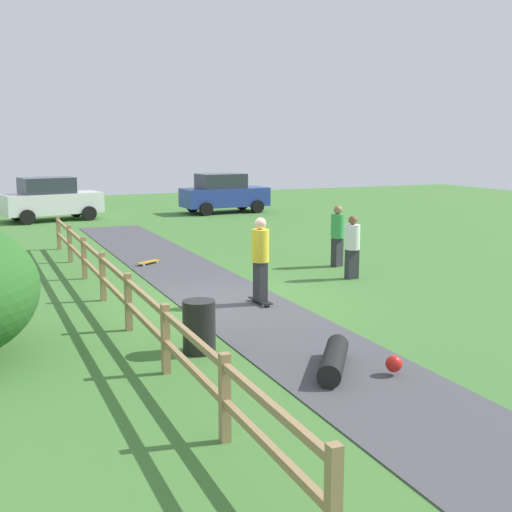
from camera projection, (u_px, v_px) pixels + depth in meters
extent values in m
plane|color=#427533|center=(232.00, 302.00, 14.83)|extent=(60.00, 60.00, 0.00)
cube|color=#47474C|center=(232.00, 302.00, 14.83)|extent=(2.40, 28.00, 0.02)
cube|color=#997A51|center=(333.00, 506.00, 5.58)|extent=(0.12, 0.12, 1.10)
cube|color=#997A51|center=(225.00, 398.00, 7.91)|extent=(0.12, 0.12, 1.10)
cube|color=#997A51|center=(166.00, 339.00, 10.23)|extent=(0.12, 0.12, 1.10)
cube|color=#997A51|center=(128.00, 302.00, 12.56)|extent=(0.12, 0.12, 1.10)
cube|color=#997A51|center=(103.00, 277.00, 14.88)|extent=(0.12, 0.12, 1.10)
cube|color=#997A51|center=(84.00, 258.00, 17.21)|extent=(0.12, 0.12, 1.10)
cube|color=#997A51|center=(70.00, 244.00, 19.53)|extent=(0.12, 0.12, 1.10)
cube|color=#997A51|center=(59.00, 233.00, 21.86)|extent=(0.12, 0.12, 1.10)
cube|color=#997A51|center=(115.00, 291.00, 13.73)|extent=(0.08, 18.00, 0.09)
cube|color=#997A51|center=(114.00, 269.00, 13.65)|extent=(0.08, 18.00, 0.09)
cylinder|color=black|center=(199.00, 327.00, 11.27)|extent=(0.56, 0.56, 0.90)
cube|color=black|center=(260.00, 301.00, 14.59)|extent=(0.26, 0.81, 0.02)
cylinder|color=silver|center=(251.00, 300.00, 14.81)|extent=(0.03, 0.06, 0.06)
cylinder|color=silver|center=(257.00, 299.00, 14.88)|extent=(0.03, 0.06, 0.06)
cylinder|color=silver|center=(263.00, 306.00, 14.32)|extent=(0.03, 0.06, 0.06)
cylinder|color=silver|center=(269.00, 305.00, 14.39)|extent=(0.03, 0.06, 0.06)
cube|color=#2D2D33|center=(260.00, 281.00, 14.52)|extent=(0.22, 0.33, 0.85)
cylinder|color=yellow|center=(260.00, 246.00, 14.38)|extent=(0.41, 0.41, 0.71)
sphere|color=beige|center=(260.00, 224.00, 14.30)|extent=(0.26, 0.26, 0.26)
cylinder|color=black|center=(334.00, 360.00, 10.34)|extent=(1.21, 1.51, 0.36)
sphere|color=red|center=(394.00, 364.00, 10.16)|extent=(0.26, 0.26, 0.26)
cube|color=#BF8C19|center=(148.00, 262.00, 19.21)|extent=(0.78, 0.61, 0.02)
cylinder|color=silver|center=(153.00, 261.00, 19.49)|extent=(0.07, 0.06, 0.06)
cylinder|color=silver|center=(157.00, 262.00, 19.41)|extent=(0.07, 0.06, 0.06)
cylinder|color=silver|center=(140.00, 264.00, 19.03)|extent=(0.07, 0.06, 0.06)
cylinder|color=silver|center=(144.00, 265.00, 18.95)|extent=(0.07, 0.06, 0.06)
cube|color=#2D2D33|center=(352.00, 264.00, 17.26)|extent=(0.34, 0.23, 0.77)
cylinder|color=white|center=(353.00, 237.00, 17.14)|extent=(0.41, 0.41, 0.64)
sphere|color=brown|center=(353.00, 220.00, 17.06)|extent=(0.23, 0.23, 0.23)
cube|color=#2D2D33|center=(337.00, 252.00, 18.95)|extent=(0.37, 0.30, 0.81)
cylinder|color=green|center=(338.00, 226.00, 18.82)|extent=(0.49, 0.49, 0.68)
sphere|color=#9E704C|center=(338.00, 210.00, 18.74)|extent=(0.24, 0.24, 0.24)
cube|color=#283D99|center=(225.00, 197.00, 32.76)|extent=(4.29, 1.92, 0.90)
cube|color=#2D333D|center=(221.00, 181.00, 32.54)|extent=(2.28, 1.68, 0.70)
cylinder|color=black|center=(242.00, 203.00, 34.21)|extent=(0.65, 0.27, 0.64)
cylinder|color=black|center=(257.00, 207.00, 32.65)|extent=(0.65, 0.27, 0.64)
cylinder|color=black|center=(193.00, 206.00, 33.02)|extent=(0.65, 0.27, 0.64)
cylinder|color=black|center=(206.00, 209.00, 31.47)|extent=(0.65, 0.27, 0.64)
cube|color=silver|center=(52.00, 203.00, 29.57)|extent=(4.44, 2.44, 0.90)
cube|color=#2D333D|center=(47.00, 185.00, 29.32)|extent=(2.45, 1.93, 0.70)
cylinder|color=black|center=(76.00, 210.00, 31.11)|extent=(0.67, 0.35, 0.64)
cylinder|color=black|center=(89.00, 213.00, 29.67)|extent=(0.67, 0.35, 0.64)
cylinder|color=black|center=(16.00, 213.00, 29.63)|extent=(0.67, 0.35, 0.64)
cylinder|color=black|center=(27.00, 217.00, 28.19)|extent=(0.67, 0.35, 0.64)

